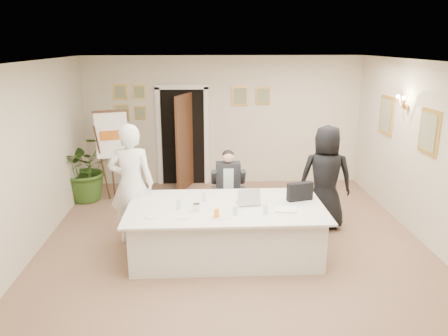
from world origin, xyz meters
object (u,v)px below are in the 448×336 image
conference_table (226,230)px  laptop_bag (300,192)px  steel_jug (196,207)px  laptop (248,194)px  potted_palm (86,167)px  oj_glass (217,214)px  flip_chart (113,160)px  seated_man (228,187)px  paper_stack (286,210)px  standing_woman (326,178)px  standing_man (131,184)px

conference_table → laptop_bag: 1.25m
steel_jug → laptop: bearing=19.7°
potted_palm → oj_glass: (2.51, -2.99, 0.17)m
steel_jug → flip_chart: bearing=122.1°
seated_man → paper_stack: size_ratio=4.43×
laptop → oj_glass: laptop is taller
potted_palm → seated_man: bearing=-26.0°
paper_stack → steel_jug: bearing=177.9°
seated_man → steel_jug: seated_man is taller
laptop_bag → oj_glass: laptop_bag is taller
conference_table → standing_woman: standing_woman is taller
standing_man → potted_palm: standing_man is taller
flip_chart → laptop_bag: 3.98m
laptop_bag → paper_stack: laptop_bag is taller
laptop → oj_glass: bearing=-141.0°
seated_man → paper_stack: bearing=-62.5°
seated_man → paper_stack: 1.60m
standing_man → potted_palm: size_ratio=1.43×
seated_man → potted_palm: 3.07m
conference_table → paper_stack: paper_stack is taller
laptop → standing_man: bearing=156.5°
conference_table → standing_woman: size_ratio=1.61×
potted_palm → oj_glass: 3.91m
conference_table → oj_glass: (-0.15, -0.46, 0.45)m
laptop_bag → conference_table: bearing=174.2°
conference_table → flip_chart: (-2.11, 2.50, 0.43)m
laptop → laptop_bag: 0.79m
flip_chart → oj_glass: size_ratio=13.69×
laptop → oj_glass: 0.73m
oj_glass → paper_stack: bearing=13.1°
potted_palm → steel_jug: 3.52m
potted_palm → laptop: bearing=-39.2°
steel_jug → laptop_bag: bearing=13.4°
conference_table → laptop_bag: size_ratio=7.29×
standing_woman → flip_chart: bearing=-12.4°
laptop → laptop_bag: size_ratio=0.90×
laptop_bag → potted_palm: bearing=133.3°
flip_chart → laptop: flip_chart is taller
paper_stack → steel_jug: steel_jug is taller
conference_table → potted_palm: size_ratio=2.14×
potted_palm → paper_stack: size_ratio=4.46×
conference_table → standing_woman: (1.72, 0.93, 0.49)m
standing_man → laptop_bag: standing_man is taller
flip_chart → seated_man: bearing=-30.7°
laptop_bag → oj_glass: bearing=-167.9°
conference_table → laptop: laptop is taller
flip_chart → standing_woman: flip_chart is taller
standing_man → oj_glass: size_ratio=14.65×
seated_man → steel_jug: (-0.53, -1.37, 0.17)m
seated_man → standing_man: 1.70m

